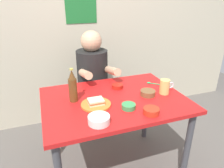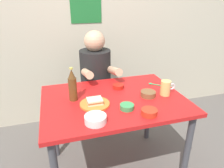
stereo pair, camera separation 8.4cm
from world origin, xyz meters
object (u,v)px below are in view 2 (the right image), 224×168
object	(u,v)px
dining_table	(114,108)
plate_orange	(95,104)
stool	(97,104)
sambal_bowl_red	(118,86)
beer_mug	(166,88)
beer_bottle	(73,86)
person_seated	(96,70)
sandwich	(95,101)

from	to	relation	value
dining_table	plate_orange	xyz separation A→B (m)	(-0.17, -0.06, 0.10)
stool	plate_orange	xyz separation A→B (m)	(-0.15, -0.69, 0.40)
sambal_bowl_red	beer_mug	bearing A→B (deg)	-34.92
beer_bottle	sambal_bowl_red	world-z (taller)	beer_bottle
plate_orange	beer_mug	world-z (taller)	beer_mug
dining_table	beer_bottle	xyz separation A→B (m)	(-0.31, 0.06, 0.21)
person_seated	beer_mug	size ratio (longest dim) A/B	5.71
plate_orange	beer_mug	xyz separation A→B (m)	(0.58, 0.01, 0.05)
stool	sandwich	xyz separation A→B (m)	(-0.15, -0.69, 0.42)
dining_table	stool	world-z (taller)	dining_table
person_seated	beer_mug	bearing A→B (deg)	-57.66
stool	person_seated	world-z (taller)	person_seated
dining_table	stool	xyz separation A→B (m)	(-0.01, 0.63, -0.30)
sambal_bowl_red	stool	bearing A→B (deg)	102.63
dining_table	beer_mug	world-z (taller)	beer_mug
person_seated	beer_bottle	size ratio (longest dim) A/B	2.75
dining_table	beer_bottle	size ratio (longest dim) A/B	4.20
plate_orange	beer_bottle	bearing A→B (deg)	138.31
beer_mug	sambal_bowl_red	bearing A→B (deg)	145.08
person_seated	beer_bottle	distance (m)	0.64
person_seated	plate_orange	size ratio (longest dim) A/B	3.27
stool	sambal_bowl_red	xyz separation A→B (m)	(0.10, -0.46, 0.41)
beer_mug	dining_table	bearing A→B (deg)	172.02
sambal_bowl_red	person_seated	bearing A→B (deg)	102.94
dining_table	beer_mug	size ratio (longest dim) A/B	8.73
sandwich	beer_mug	world-z (taller)	beer_mug
dining_table	person_seated	xyz separation A→B (m)	(-0.01, 0.62, 0.12)
beer_mug	sambal_bowl_red	world-z (taller)	beer_mug
plate_orange	stool	bearing A→B (deg)	77.51
dining_table	sambal_bowl_red	xyz separation A→B (m)	(0.09, 0.17, 0.11)
plate_orange	person_seated	bearing A→B (deg)	77.31
beer_bottle	beer_mug	bearing A→B (deg)	-9.37
stool	sambal_bowl_red	world-z (taller)	sambal_bowl_red
dining_table	beer_bottle	distance (m)	0.38
stool	beer_mug	world-z (taller)	beer_mug
dining_table	sambal_bowl_red	size ratio (longest dim) A/B	11.46
beer_mug	sambal_bowl_red	xyz separation A→B (m)	(-0.33, 0.23, -0.04)
sandwich	sambal_bowl_red	size ratio (longest dim) A/B	1.15
dining_table	sandwich	bearing A→B (deg)	-158.79
stool	beer_mug	size ratio (longest dim) A/B	3.57
person_seated	sambal_bowl_red	distance (m)	0.46
stool	person_seated	size ratio (longest dim) A/B	0.63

